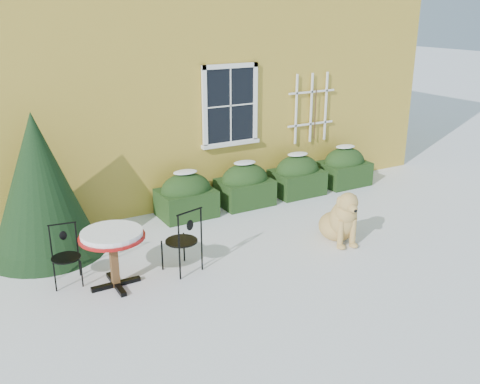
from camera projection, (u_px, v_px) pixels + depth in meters
ground at (272, 264)px, 8.40m from camera, size 80.00×80.00×0.00m
house at (118, 33)px, 13.08m from camera, size 12.40×8.40×6.40m
hedge_row at (272, 181)px, 11.14m from camera, size 4.95×0.80×0.91m
evergreen_shrub at (41, 198)px, 8.54m from camera, size 1.92×1.92×2.33m
bistro_table at (112, 241)px, 7.51m from camera, size 0.93×0.93×0.86m
patio_chair_near at (183, 240)px, 8.02m from camera, size 0.56×0.56×1.03m
patio_chair_far at (66, 255)px, 7.72m from camera, size 0.45×0.44×0.88m
dog at (341, 220)px, 9.08m from camera, size 0.77×1.04×0.98m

